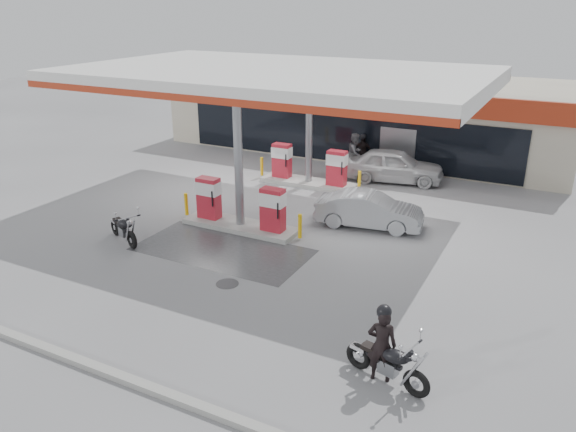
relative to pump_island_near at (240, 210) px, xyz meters
name	(u,v)px	position (x,y,z in m)	size (l,w,h in m)	color
ground	(210,247)	(0.00, -2.00, -0.71)	(90.00, 90.00, 0.00)	gray
wet_patch	(222,250)	(0.50, -2.00, -0.71)	(6.00, 3.00, 0.00)	#4C4C4F
drain_cover	(227,284)	(2.00, -4.00, -0.71)	(0.70, 0.70, 0.01)	#38383A
kerb	(47,349)	(0.00, -9.00, -0.64)	(28.00, 0.25, 0.15)	gray
store_building	(368,113)	(0.01, 13.94, 1.30)	(22.00, 8.22, 4.00)	beige
canopy	(277,77)	(0.00, 3.00, 4.56)	(16.00, 10.02, 5.51)	silver
pump_island_near	(240,210)	(0.00, 0.00, 0.00)	(5.14, 1.30, 1.78)	#9E9E99
pump_island_far	(309,170)	(0.00, 6.00, 0.00)	(5.14, 1.30, 1.78)	#9E9E99
main_motorcycle	(388,364)	(7.79, -6.30, -0.21)	(2.15, 0.99, 1.12)	black
biker_main	(382,345)	(7.60, -6.25, 0.19)	(0.66, 0.43, 1.81)	black
parked_motorcycle	(124,229)	(-2.97, -3.02, -0.23)	(1.99, 1.19, 1.09)	black
sedan_white	(394,165)	(3.37, 8.28, 0.07)	(1.84, 4.58, 1.56)	silver
attendant	(355,153)	(1.21, 8.80, 0.29)	(0.97, 0.75, 1.99)	#5B5B60
hatchback_silver	(369,210)	(4.25, 2.36, -0.05)	(1.40, 4.02, 1.32)	#A2A5AA
parked_car_left	(233,129)	(-7.98, 12.00, -0.07)	(1.79, 4.40, 1.28)	black
biker_walking	(362,152)	(1.23, 9.80, 0.12)	(0.98, 0.41, 1.66)	black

